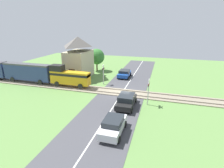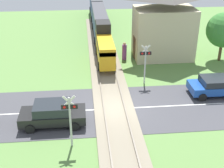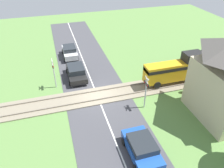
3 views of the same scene
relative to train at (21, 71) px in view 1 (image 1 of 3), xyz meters
name	(u,v)px [view 1 (image 1 of 3)]	position (x,y,z in m)	size (l,w,h in m)	color
ground_plane	(122,93)	(0.00, -17.15, -1.89)	(60.00, 60.00, 0.00)	#5B8442
road_surface	(122,93)	(0.00, -17.15, -1.88)	(48.00, 6.40, 0.02)	#424247
track_bed	(122,93)	(0.00, -17.15, -1.82)	(2.80, 48.00, 0.24)	gray
train	(21,71)	(0.00, 0.00, 0.00)	(1.58, 23.85, 3.18)	gold
car_near_crossing	(126,100)	(-4.07, -18.59, -1.11)	(4.15, 2.02, 1.49)	black
car_far_side	(124,73)	(7.75, -15.71, -1.16)	(3.78, 2.05, 1.36)	#1E4CA8
car_behind_queue	(113,125)	(-9.63, -18.59, -1.12)	(3.80, 1.85, 1.47)	silver
crossing_signal_west_approach	(148,88)	(-2.85, -20.95, 0.20)	(0.90, 0.18, 3.28)	#B7B7B7
crossing_signal_east_approach	(103,72)	(2.85, -13.35, 0.20)	(0.90, 0.18, 3.28)	#B7B7B7
station_building	(79,58)	(5.67, -7.73, 1.66)	(5.94, 3.89, 7.27)	#C6B793
pedestrian_by_station	(71,79)	(1.92, -8.06, -1.11)	(0.43, 0.43, 1.72)	#7F3D84
tree_by_station	(97,57)	(10.93, -9.12, 1.06)	(3.20, 3.20, 4.56)	brown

